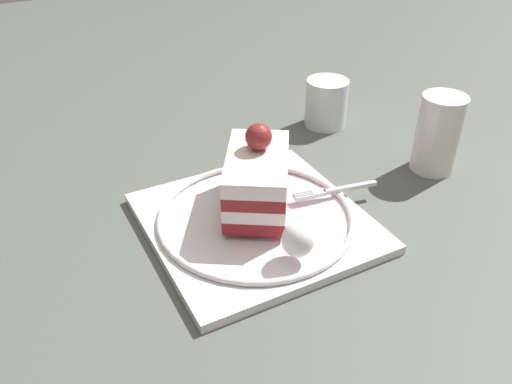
% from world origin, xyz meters
% --- Properties ---
extents(ground_plane, '(2.40, 2.40, 0.00)m').
position_xyz_m(ground_plane, '(0.00, 0.00, 0.00)').
color(ground_plane, '#4F554C').
extents(dessert_plate, '(0.25, 0.25, 0.02)m').
position_xyz_m(dessert_plate, '(-0.03, -0.03, 0.01)').
color(dessert_plate, white).
rests_on(dessert_plate, ground_plane).
extents(cake_slice, '(0.13, 0.14, 0.10)m').
position_xyz_m(cake_slice, '(-0.02, -0.01, 0.05)').
color(cake_slice, maroon).
rests_on(cake_slice, dessert_plate).
extents(whipped_cream_dollop, '(0.03, 0.03, 0.04)m').
position_xyz_m(whipped_cream_dollop, '(-0.03, -0.11, 0.04)').
color(whipped_cream_dollop, white).
rests_on(whipped_cream_dollop, dessert_plate).
extents(fork, '(0.11, 0.03, 0.00)m').
position_xyz_m(fork, '(0.08, -0.04, 0.02)').
color(fork, silver).
rests_on(fork, dessert_plate).
extents(drink_glass_near, '(0.06, 0.06, 0.11)m').
position_xyz_m(drink_glass_near, '(0.25, -0.03, 0.05)').
color(drink_glass_near, white).
rests_on(drink_glass_near, ground_plane).
extents(drink_glass_far, '(0.07, 0.07, 0.07)m').
position_xyz_m(drink_glass_far, '(0.20, 0.15, 0.03)').
color(drink_glass_far, silver).
rests_on(drink_glass_far, ground_plane).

